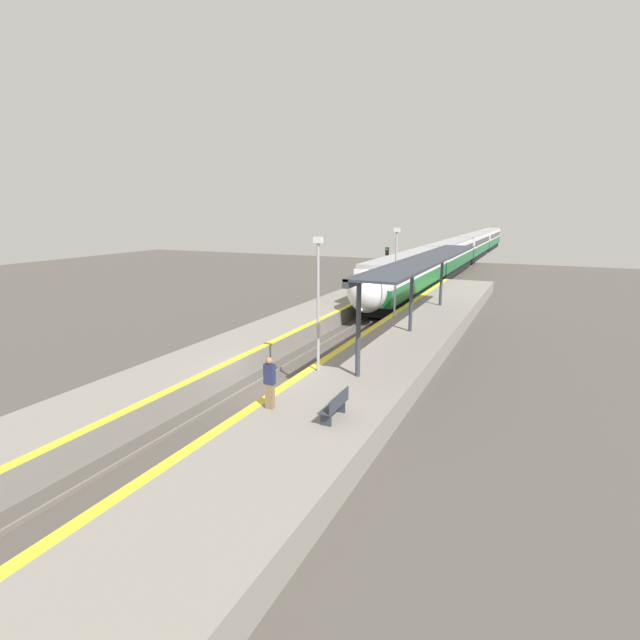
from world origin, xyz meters
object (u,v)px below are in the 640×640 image
lamppost_near (318,296)px  person_waiting (270,382)px  railway_signal (387,267)px  lamppost_mid (396,268)px  train (462,250)px  platform_bench (336,405)px

lamppost_near → person_waiting: bearing=-87.5°
railway_signal → lamppost_mid: (4.51, -13.06, 1.49)m
person_waiting → railway_signal: bearing=99.2°
railway_signal → person_waiting: bearing=-80.8°
train → railway_signal: bearing=-94.6°
person_waiting → platform_bench: bearing=2.1°
platform_bench → railway_signal: (-7.08, 28.78, 1.22)m
railway_signal → lamppost_mid: 13.89m
person_waiting → lamppost_mid: bearing=90.7°
lamppost_near → platform_bench: bearing=-58.9°
lamppost_near → lamppost_mid: same height
person_waiting → railway_signal: size_ratio=0.41×
lamppost_mid → platform_bench: bearing=-80.7°
platform_bench → person_waiting: person_waiting is taller
train → person_waiting: bearing=-87.5°
train → platform_bench: bearing=-85.1°
person_waiting → lamppost_mid: size_ratio=0.33×
person_waiting → lamppost_mid: 15.96m
train → person_waiting: size_ratio=45.41×
railway_signal → lamppost_near: lamppost_near is taller
platform_bench → lamppost_near: bearing=121.1°
platform_bench → railway_signal: 29.66m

